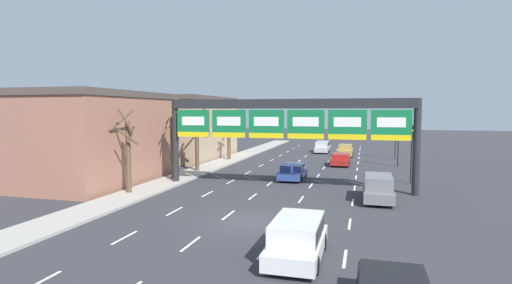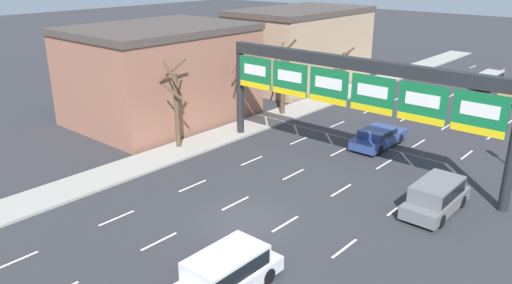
{
  "view_description": "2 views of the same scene",
  "coord_description": "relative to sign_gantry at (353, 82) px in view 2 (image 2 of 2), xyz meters",
  "views": [
    {
      "loc": [
        5.6,
        -19.68,
        5.82
      ],
      "look_at": [
        -1.89,
        7.71,
        3.59
      ],
      "focal_mm": 28.0,
      "sensor_mm": 36.0,
      "label": 1
    },
    {
      "loc": [
        14.53,
        -15.86,
        11.85
      ],
      "look_at": [
        -2.89,
        4.05,
        2.29
      ],
      "focal_mm": 35.0,
      "sensor_mm": 36.0,
      "label": 2
    }
  ],
  "objects": [
    {
      "name": "sidewalk_left",
      "position": [
        -9.65,
        -9.31,
        -5.2
      ],
      "size": [
        2.8,
        110.0,
        0.15
      ],
      "color": "#A8A399",
      "rests_on": "ground_plane"
    },
    {
      "name": "sign_gantry",
      "position": [
        0.0,
        0.0,
        0.0
      ],
      "size": [
        18.61,
        0.7,
        6.68
      ],
      "color": "#232628",
      "rests_on": "ground_plane"
    },
    {
      "name": "tree_bare_closest",
      "position": [
        -9.72,
        5.89,
        -2.09
      ],
      "size": [
        1.86,
        1.86,
        6.03
      ],
      "color": "brown",
      "rests_on": "sidewalk_left"
    },
    {
      "name": "building_near",
      "position": [
        -16.39,
        -1.13,
        -1.6
      ],
      "size": [
        10.08,
        13.32,
        7.35
      ],
      "color": "#9E6651",
      "rests_on": "ground_plane"
    },
    {
      "name": "building_far",
      "position": [
        -15.7,
        16.19,
        -1.5
      ],
      "size": [
        8.68,
        14.76,
        7.53
      ],
      "color": "tan",
      "rests_on": "ground_plane"
    },
    {
      "name": "suv_grey",
      "position": [
        6.53,
        -2.36,
        -4.35
      ],
      "size": [
        1.88,
        4.53,
        1.66
      ],
      "color": "slate",
      "rests_on": "ground_plane"
    },
    {
      "name": "tree_bare_third",
      "position": [
        -9.96,
        1.21,
        -2.2
      ],
      "size": [
        1.55,
        1.54,
        5.35
      ],
      "color": "brown",
      "rests_on": "sidewalk_left"
    },
    {
      "name": "car_red",
      "position": [
        3.17,
        14.32,
        -4.6
      ],
      "size": [
        1.91,
        4.77,
        1.25
      ],
      "color": "maroon",
      "rests_on": "ground_plane"
    },
    {
      "name": "lane_dashes",
      "position": [
        -0.0,
        4.19,
        -5.27
      ],
      "size": [
        10.02,
        67.0,
        0.01
      ],
      "color": "white",
      "rests_on": "ground_plane"
    },
    {
      "name": "ground_plane",
      "position": [
        -0.0,
        -9.31,
        -5.28
      ],
      "size": [
        220.0,
        220.0,
        0.0
      ],
      "primitive_type": "plane",
      "color": "#333338"
    },
    {
      "name": "tree_bare_second",
      "position": [
        -10.18,
        -4.88,
        -2.18
      ],
      "size": [
        2.3,
        2.29,
        5.84
      ],
      "color": "brown",
      "rests_on": "sidewalk_left"
    },
    {
      "name": "suv_white",
      "position": [
        3.14,
        -13.82,
        -4.37
      ],
      "size": [
        1.97,
        4.49,
        1.63
      ],
      "color": "silver",
      "rests_on": "ground_plane"
    },
    {
      "name": "car_blue",
      "position": [
        -0.23,
        4.31,
        -4.57
      ],
      "size": [
        1.9,
        4.82,
        1.31
      ],
      "color": "navy",
      "rests_on": "ground_plane"
    },
    {
      "name": "tree_bare_furthest",
      "position": [
        -9.78,
        15.1,
        -2.93
      ],
      "size": [
        1.63,
        1.53,
        4.23
      ],
      "color": "brown",
      "rests_on": "sidewalk_left"
    },
    {
      "name": "suv_silver",
      "position": [
        -0.03,
        26.84,
        -4.4
      ],
      "size": [
        1.86,
        4.81,
        1.57
      ],
      "color": "#B7B7BC",
      "rests_on": "ground_plane"
    }
  ]
}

